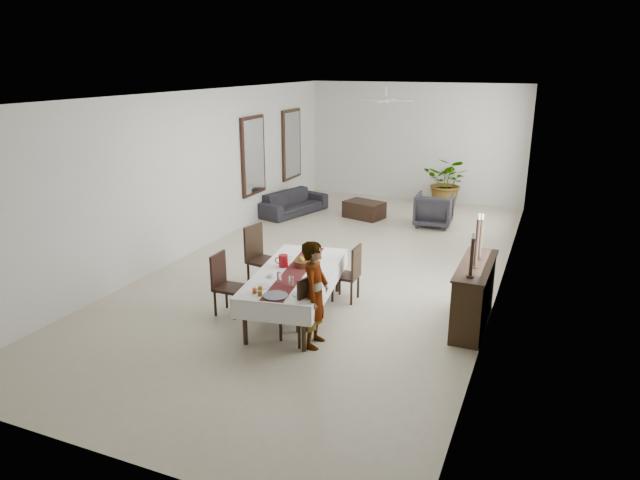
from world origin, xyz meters
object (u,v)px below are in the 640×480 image
(dining_table_top, at_px, (296,273))
(sofa, at_px, (293,203))
(sideboard_body, at_px, (473,296))
(red_pitcher, at_px, (283,261))
(woman, at_px, (315,294))

(dining_table_top, bearing_deg, sofa, 106.69)
(dining_table_top, bearing_deg, sideboard_body, 5.97)
(red_pitcher, relative_size, sofa, 0.10)
(woman, relative_size, sideboard_body, 0.96)
(dining_table_top, bearing_deg, red_pitcher, 149.04)
(red_pitcher, distance_m, woman, 1.25)
(red_pitcher, xyz_separation_m, sideboard_body, (2.79, 0.58, -0.35))
(red_pitcher, bearing_deg, sideboard_body, 11.71)
(woman, bearing_deg, sofa, 20.98)
(red_pitcher, height_order, sideboard_body, sideboard_body)
(red_pitcher, distance_m, sideboard_body, 2.87)
(dining_table_top, distance_m, red_pitcher, 0.30)
(dining_table_top, relative_size, sideboard_body, 1.47)
(dining_table_top, xyz_separation_m, sofa, (-2.67, 5.54, -0.40))
(sofa, bearing_deg, dining_table_top, -137.56)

